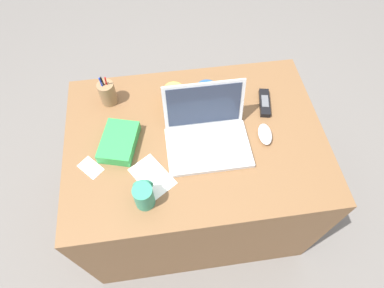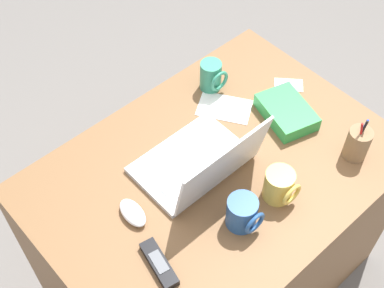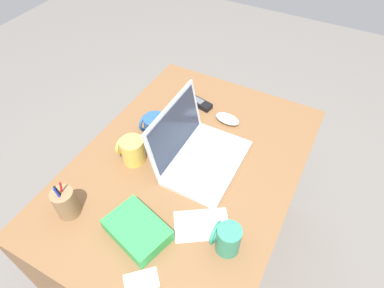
{
  "view_description": "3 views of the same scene",
  "coord_description": "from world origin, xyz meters",
  "px_view_note": "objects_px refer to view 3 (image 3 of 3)",
  "views": [
    {
      "loc": [
        -0.12,
        -0.77,
        1.91
      ],
      "look_at": [
        -0.03,
        -0.08,
        0.81
      ],
      "focal_mm": 30.12,
      "sensor_mm": 36.0,
      "label": 1
    },
    {
      "loc": [
        0.71,
        0.67,
        2.1
      ],
      "look_at": [
        0.04,
        -0.07,
        0.84
      ],
      "focal_mm": 49.86,
      "sensor_mm": 36.0,
      "label": 2
    },
    {
      "loc": [
        -0.69,
        -0.39,
        1.73
      ],
      "look_at": [
        0.02,
        -0.01,
        0.85
      ],
      "focal_mm": 30.7,
      "sensor_mm": 36.0,
      "label": 3
    }
  ],
  "objects_px": {
    "laptop": "(197,152)",
    "coffee_mug_white": "(155,127)",
    "computer_mouse": "(227,119)",
    "snack_bag": "(139,231)",
    "coffee_mug_spare": "(227,239)",
    "coffee_mug_tall": "(132,150)",
    "cordless_phone": "(197,102)",
    "pen_holder": "(66,203)"
  },
  "relations": [
    {
      "from": "laptop",
      "to": "coffee_mug_white",
      "type": "xyz_separation_m",
      "value": [
        0.03,
        0.21,
        0.01
      ]
    },
    {
      "from": "computer_mouse",
      "to": "snack_bag",
      "type": "relative_size",
      "value": 0.55
    },
    {
      "from": "laptop",
      "to": "coffee_mug_spare",
      "type": "relative_size",
      "value": 3.17
    },
    {
      "from": "coffee_mug_white",
      "to": "coffee_mug_tall",
      "type": "bearing_deg",
      "value": 177.26
    },
    {
      "from": "coffee_mug_spare",
      "to": "snack_bag",
      "type": "xyz_separation_m",
      "value": [
        -0.09,
        0.26,
        -0.03
      ]
    },
    {
      "from": "laptop",
      "to": "computer_mouse",
      "type": "bearing_deg",
      "value": -3.63
    },
    {
      "from": "cordless_phone",
      "to": "coffee_mug_white",
      "type": "bearing_deg",
      "value": 168.18
    },
    {
      "from": "coffee_mug_spare",
      "to": "pen_holder",
      "type": "height_order",
      "value": "pen_holder"
    },
    {
      "from": "pen_holder",
      "to": "laptop",
      "type": "bearing_deg",
      "value": -33.97
    },
    {
      "from": "pen_holder",
      "to": "snack_bag",
      "type": "xyz_separation_m",
      "value": [
        0.04,
        -0.26,
        -0.03
      ]
    },
    {
      "from": "coffee_mug_tall",
      "to": "snack_bag",
      "type": "xyz_separation_m",
      "value": [
        -0.25,
        -0.2,
        -0.03
      ]
    },
    {
      "from": "coffee_mug_white",
      "to": "coffee_mug_tall",
      "type": "xyz_separation_m",
      "value": [
        -0.15,
        0.01,
        0.0
      ]
    },
    {
      "from": "laptop",
      "to": "computer_mouse",
      "type": "distance_m",
      "value": 0.25
    },
    {
      "from": "computer_mouse",
      "to": "coffee_mug_tall",
      "type": "xyz_separation_m",
      "value": [
        -0.37,
        0.24,
        0.04
      ]
    },
    {
      "from": "computer_mouse",
      "to": "cordless_phone",
      "type": "relative_size",
      "value": 0.69
    },
    {
      "from": "laptop",
      "to": "pen_holder",
      "type": "distance_m",
      "value": 0.49
    },
    {
      "from": "coffee_mug_tall",
      "to": "computer_mouse",
      "type": "bearing_deg",
      "value": -32.72
    },
    {
      "from": "coffee_mug_tall",
      "to": "cordless_phone",
      "type": "bearing_deg",
      "value": -8.61
    },
    {
      "from": "computer_mouse",
      "to": "pen_holder",
      "type": "xyz_separation_m",
      "value": [
        -0.66,
        0.29,
        0.04
      ]
    },
    {
      "from": "laptop",
      "to": "pen_holder",
      "type": "height_order",
      "value": "laptop"
    },
    {
      "from": "laptop",
      "to": "coffee_mug_tall",
      "type": "height_order",
      "value": "laptop"
    },
    {
      "from": "laptop",
      "to": "coffee_mug_white",
      "type": "height_order",
      "value": "laptop"
    },
    {
      "from": "computer_mouse",
      "to": "snack_bag",
      "type": "distance_m",
      "value": 0.62
    },
    {
      "from": "laptop",
      "to": "pen_holder",
      "type": "bearing_deg",
      "value": 146.03
    },
    {
      "from": "laptop",
      "to": "pen_holder",
      "type": "relative_size",
      "value": 2.2
    },
    {
      "from": "coffee_mug_white",
      "to": "computer_mouse",
      "type": "bearing_deg",
      "value": -46.16
    },
    {
      "from": "coffee_mug_spare",
      "to": "pen_holder",
      "type": "distance_m",
      "value": 0.54
    },
    {
      "from": "computer_mouse",
      "to": "pen_holder",
      "type": "height_order",
      "value": "pen_holder"
    },
    {
      "from": "coffee_mug_spare",
      "to": "snack_bag",
      "type": "bearing_deg",
      "value": 109.12
    },
    {
      "from": "coffee_mug_spare",
      "to": "coffee_mug_tall",
      "type": "bearing_deg",
      "value": 70.65
    },
    {
      "from": "computer_mouse",
      "to": "coffee_mug_tall",
      "type": "bearing_deg",
      "value": 152.55
    },
    {
      "from": "laptop",
      "to": "coffee_mug_spare",
      "type": "xyz_separation_m",
      "value": [
        -0.28,
        -0.24,
        0.01
      ]
    },
    {
      "from": "pen_holder",
      "to": "cordless_phone",
      "type": "bearing_deg",
      "value": -9.59
    },
    {
      "from": "coffee_mug_tall",
      "to": "pen_holder",
      "type": "bearing_deg",
      "value": 169.07
    },
    {
      "from": "cordless_phone",
      "to": "laptop",
      "type": "bearing_deg",
      "value": -152.11
    },
    {
      "from": "coffee_mug_white",
      "to": "cordless_phone",
      "type": "height_order",
      "value": "coffee_mug_white"
    },
    {
      "from": "computer_mouse",
      "to": "coffee_mug_white",
      "type": "relative_size",
      "value": 1.05
    },
    {
      "from": "cordless_phone",
      "to": "snack_bag",
      "type": "distance_m",
      "value": 0.68
    },
    {
      "from": "coffee_mug_spare",
      "to": "snack_bag",
      "type": "relative_size",
      "value": 0.56
    },
    {
      "from": "computer_mouse",
      "to": "cordless_phone",
      "type": "height_order",
      "value": "computer_mouse"
    },
    {
      "from": "coffee_mug_white",
      "to": "cordless_phone",
      "type": "bearing_deg",
      "value": -11.82
    },
    {
      "from": "coffee_mug_tall",
      "to": "cordless_phone",
      "type": "relative_size",
      "value": 0.66
    }
  ]
}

